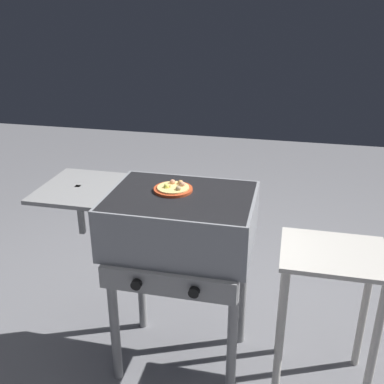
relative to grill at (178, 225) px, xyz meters
name	(u,v)px	position (x,y,z in m)	size (l,w,h in m)	color
ground_plane	(182,357)	(0.01, 0.00, -0.76)	(8.00, 8.00, 0.00)	gray
grill	(178,225)	(0.00, 0.00, 0.00)	(0.96, 0.53, 0.90)	gray
pizza_cheese	(174,188)	(-0.03, 0.05, 0.15)	(0.17, 0.17, 0.04)	#C64723
prep_table	(329,291)	(0.67, 0.00, -0.25)	(0.44, 0.36, 0.71)	beige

